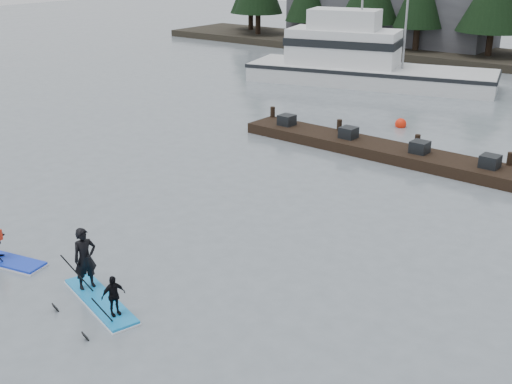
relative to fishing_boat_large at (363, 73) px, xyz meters
The scene contains 7 objects.
ground 29.78m from the fishing_boat_large, 73.98° to the right, with size 160.00×160.00×0.00m, color slate.
waterfront_building 16.53m from the fishing_boat_large, 110.60° to the left, with size 18.00×6.00×5.00m, color #4C4C51.
fishing_boat_large is the anchor object (origin of this frame).
floating_dock 15.90m from the fishing_boat_large, 57.79° to the right, with size 14.37×1.92×0.48m, color black.
buoy_a 4.85m from the fishing_boat_large, 157.07° to the right, with size 0.50×0.50×0.50m, color #FF270C.
buoy_b 10.97m from the fishing_boat_large, 51.47° to the right, with size 0.57×0.57×0.57m, color #FF270C.
paddleboard_duo 30.15m from the fishing_boat_large, 74.83° to the right, with size 3.17×1.72×2.36m.
Camera 1 is at (11.86, -9.65, 8.70)m, focal length 45.00 mm.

